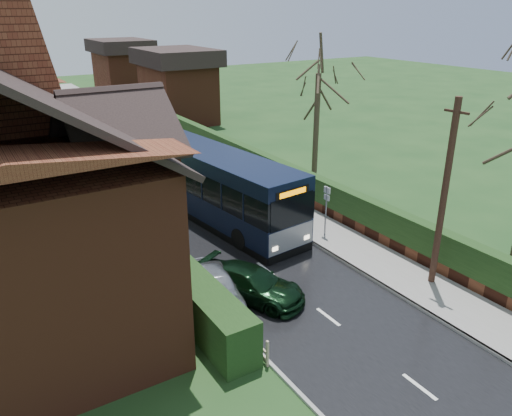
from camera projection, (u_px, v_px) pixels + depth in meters
ground at (294, 291)px, 18.72m from camera, size 140.00×140.00×0.00m
road at (184, 207)px, 26.60m from camera, size 6.00×100.00×0.02m
pavement at (252, 191)px, 28.65m from camera, size 2.50×100.00×0.14m
kerb_right at (234, 195)px, 28.06m from camera, size 0.12×100.00×0.14m
kerb_left at (129, 218)px, 25.09m from camera, size 0.12×100.00×0.10m
front_hedge at (146, 246)px, 20.45m from camera, size 1.20×16.00×1.60m
picket_fence at (164, 249)px, 20.95m from camera, size 0.10×16.00×0.90m
right_wall_hedge at (275, 171)px, 29.05m from camera, size 0.60×50.00×1.80m
brick_house at (1, 186)px, 16.58m from camera, size 9.30×14.60×10.30m
bus at (216, 186)px, 24.63m from camera, size 3.86×11.50×3.43m
car_silver at (215, 285)px, 17.90m from camera, size 2.17×3.91×1.26m
car_green at (251, 284)px, 18.09m from camera, size 3.39×4.40×1.19m
car_distant at (85, 107)px, 49.77m from camera, size 2.57×4.00×1.25m
bus_stop_sign at (326, 204)px, 22.53m from camera, size 0.07×0.38×2.49m
telegraph_pole at (444, 196)px, 17.86m from camera, size 0.25×0.92×7.16m
tree_right_far at (319, 66)px, 28.73m from camera, size 4.69×4.69×9.07m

